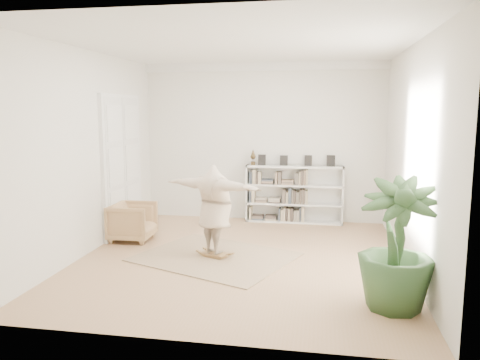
# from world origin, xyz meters

# --- Properties ---
(floor) EXTENTS (6.00, 6.00, 0.00)m
(floor) POSITION_xyz_m (0.00, 0.00, 0.00)
(floor) COLOR tan
(floor) RESTS_ON ground
(room_shell) EXTENTS (6.00, 6.00, 6.00)m
(room_shell) POSITION_xyz_m (0.00, 2.94, 3.51)
(room_shell) COLOR silver
(room_shell) RESTS_ON floor
(doors) EXTENTS (0.09, 1.78, 2.92)m
(doors) POSITION_xyz_m (-2.70, 1.30, 1.40)
(doors) COLOR white
(doors) RESTS_ON floor
(bookshelf) EXTENTS (2.20, 0.35, 1.64)m
(bookshelf) POSITION_xyz_m (0.74, 2.82, 0.64)
(bookshelf) COLOR silver
(bookshelf) RESTS_ON floor
(armchair) EXTENTS (0.84, 0.82, 0.75)m
(armchair) POSITION_xyz_m (-2.30, 0.78, 0.37)
(armchair) COLOR tan
(armchair) RESTS_ON floor
(rug) EXTENTS (3.07, 2.79, 0.02)m
(rug) POSITION_xyz_m (-0.45, -0.03, 0.01)
(rug) COLOR tan
(rug) RESTS_ON floor
(rocker_board) EXTENTS (0.52, 0.42, 0.10)m
(rocker_board) POSITION_xyz_m (-0.45, -0.03, 0.06)
(rocker_board) COLOR olive
(rocker_board) RESTS_ON rug
(person) EXTENTS (1.96, 1.20, 1.55)m
(person) POSITION_xyz_m (-0.45, -0.03, 0.89)
(person) COLOR #C5AE93
(person) RESTS_ON rocker_board
(houseplant) EXTENTS (1.08, 1.08, 1.71)m
(houseplant) POSITION_xyz_m (2.30, -1.68, 0.86)
(houseplant) COLOR #305229
(houseplant) RESTS_ON floor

